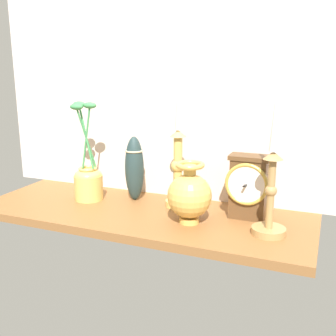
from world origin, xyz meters
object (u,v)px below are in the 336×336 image
(candlestick_tall_center, at_px, (272,182))
(brass_vase_bulbous, at_px, (189,195))
(candlestick_tall_left, at_px, (178,162))
(brass_vase_jar, at_px, (88,177))
(tall_ceramic_vase, at_px, (134,168))
(mantel_clock, at_px, (248,186))

(candlestick_tall_center, relative_size, brass_vase_bulbous, 2.38)
(candlestick_tall_left, bearing_deg, brass_vase_jar, -170.92)
(tall_ceramic_vase, bearing_deg, candlestick_tall_left, -1.84)
(mantel_clock, distance_m, candlestick_tall_left, 0.22)
(mantel_clock, relative_size, tall_ceramic_vase, 0.88)
(candlestick_tall_center, height_order, brass_vase_jar, candlestick_tall_center)
(mantel_clock, bearing_deg, tall_ceramic_vase, 175.65)
(mantel_clock, xyz_separation_m, brass_vase_jar, (-0.51, -0.02, -0.02))
(mantel_clock, distance_m, brass_vase_jar, 0.51)
(mantel_clock, height_order, candlestick_tall_center, candlestick_tall_center)
(candlestick_tall_left, distance_m, tall_ceramic_vase, 0.15)
(brass_vase_jar, height_order, tall_ceramic_vase, brass_vase_jar)
(brass_vase_jar, bearing_deg, brass_vase_bulbous, -10.90)
(candlestick_tall_center, bearing_deg, mantel_clock, 128.73)
(candlestick_tall_left, xyz_separation_m, tall_ceramic_vase, (-0.15, 0.00, -0.03))
(brass_vase_bulbous, bearing_deg, candlestick_tall_left, 123.81)
(brass_vase_jar, bearing_deg, candlestick_tall_center, -6.84)
(candlestick_tall_center, xyz_separation_m, tall_ceramic_vase, (-0.44, 0.12, -0.03))
(candlestick_tall_center, bearing_deg, tall_ceramic_vase, 164.68)
(candlestick_tall_left, xyz_separation_m, brass_vase_bulbous, (0.08, -0.12, -0.06))
(brass_vase_jar, bearing_deg, candlestick_tall_left, 9.08)
(brass_vase_bulbous, distance_m, tall_ceramic_vase, 0.26)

